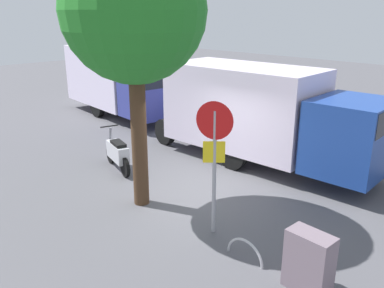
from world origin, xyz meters
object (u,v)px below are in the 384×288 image
(motorcycle, at_px, (118,153))
(street_tree, at_px, (134,12))
(box_truck_far, at_px, (121,79))
(stop_sign, at_px, (214,148))
(bike_rack_hoop, at_px, (244,259))
(utility_cabinet, at_px, (309,262))
(box_truck_near, at_px, (269,113))

(motorcycle, distance_m, street_tree, 4.53)
(motorcycle, bearing_deg, box_truck_far, -21.13)
(stop_sign, bearing_deg, bike_rack_hoop, 164.85)
(motorcycle, relative_size, stop_sign, 0.63)
(motorcycle, relative_size, street_tree, 0.30)
(box_truck_far, relative_size, utility_cabinet, 7.81)
(box_truck_near, bearing_deg, motorcycle, -131.89)
(street_tree, bearing_deg, box_truck_near, -97.29)
(box_truck_far, height_order, stop_sign, box_truck_far)
(stop_sign, relative_size, bike_rack_hoop, 3.30)
(box_truck_far, xyz_separation_m, street_tree, (-7.51, 4.61, 2.78))
(stop_sign, height_order, utility_cabinet, stop_sign)
(box_truck_far, height_order, utility_cabinet, box_truck_far)
(street_tree, xyz_separation_m, bike_rack_hoop, (-3.22, 0.04, -4.40))
(box_truck_far, bearing_deg, bike_rack_hoop, -19.58)
(box_truck_far, bearing_deg, motorcycle, -31.82)
(box_truck_far, xyz_separation_m, motorcycle, (-5.32, 3.81, -1.10))
(box_truck_far, distance_m, stop_sign, 10.57)
(stop_sign, relative_size, utility_cabinet, 2.66)
(box_truck_near, relative_size, street_tree, 1.43)
(utility_cabinet, bearing_deg, box_truck_far, -20.85)
(motorcycle, height_order, stop_sign, stop_sign)
(stop_sign, bearing_deg, street_tree, 7.05)
(box_truck_far, bearing_deg, utility_cabinet, -17.06)
(bike_rack_hoop, bearing_deg, stop_sign, -15.15)
(box_truck_near, xyz_separation_m, street_tree, (0.55, 4.27, 2.80))
(street_tree, distance_m, utility_cabinet, 5.93)
(street_tree, bearing_deg, utility_cabinet, -179.52)
(bike_rack_hoop, bearing_deg, motorcycle, -8.73)
(box_truck_near, xyz_separation_m, utility_cabinet, (-3.94, 4.24, -1.08))
(box_truck_near, height_order, bike_rack_hoop, box_truck_near)
(box_truck_near, relative_size, motorcycle, 4.82)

